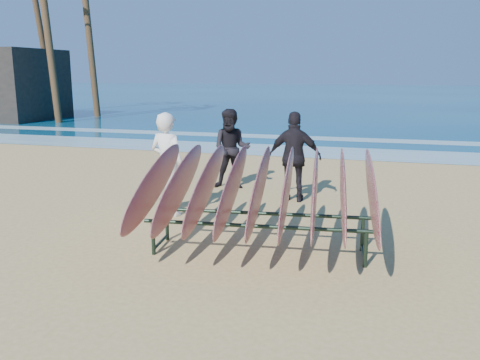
% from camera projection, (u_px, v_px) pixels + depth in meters
% --- Properties ---
extents(ground, '(120.00, 120.00, 0.00)m').
position_uv_depth(ground, '(224.00, 257.00, 7.21)').
color(ground, tan).
rests_on(ground, ground).
extents(ocean, '(160.00, 160.00, 0.00)m').
position_uv_depth(ocean, '(371.00, 94.00, 58.84)').
color(ocean, navy).
rests_on(ocean, ground).
extents(foam_near, '(160.00, 160.00, 0.00)m').
position_uv_depth(foam_near, '(319.00, 152.00, 16.59)').
color(foam_near, white).
rests_on(foam_near, ground).
extents(foam_far, '(160.00, 160.00, 0.00)m').
position_uv_depth(foam_far, '(331.00, 139.00, 19.88)').
color(foam_far, white).
rests_on(foam_far, ground).
extents(surfboard_rack, '(3.48, 3.16, 1.59)m').
position_uv_depth(surfboard_rack, '(259.00, 189.00, 7.17)').
color(surfboard_rack, black).
rests_on(surfboard_rack, ground).
extents(person_white, '(0.76, 0.58, 1.87)m').
position_uv_depth(person_white, '(167.00, 164.00, 9.14)').
color(person_white, white).
rests_on(person_white, ground).
extents(person_dark_a, '(0.96, 0.80, 1.77)m').
position_uv_depth(person_dark_a, '(232.00, 149.00, 11.31)').
color(person_dark_a, black).
rests_on(person_dark_a, ground).
extents(person_dark_b, '(1.09, 0.52, 1.81)m').
position_uv_depth(person_dark_b, '(295.00, 157.00, 10.13)').
color(person_dark_b, black).
rests_on(person_dark_b, ground).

